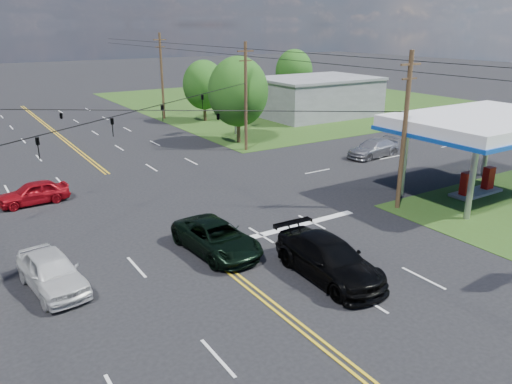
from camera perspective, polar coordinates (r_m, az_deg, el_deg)
ground at (r=32.39m, az=-12.48°, el=-1.43°), size 280.00×280.00×0.00m
grass_ne at (r=76.49m, az=3.97°, el=10.38°), size 46.00×48.00×0.03m
stop_bar at (r=27.90m, az=3.15°, el=-4.30°), size 10.00×0.50×0.02m
retail_ne at (r=63.77m, az=6.85°, el=10.66°), size 14.00×10.00×4.40m
gas_canopy at (r=35.62m, az=24.78°, el=6.98°), size 12.20×8.20×5.35m
pole_se at (r=31.02m, az=16.61°, el=6.80°), size 1.60×0.28×9.50m
pole_ne at (r=44.70m, az=-1.18°, el=10.96°), size 1.60×0.28×9.50m
pole_right_far at (r=61.58m, az=-10.71°, el=12.98°), size 1.60×0.28×10.00m
span_wire_signals at (r=30.90m, az=-13.25°, el=9.08°), size 26.00×18.00×1.13m
power_lines at (r=28.73m, az=-12.24°, el=13.71°), size 26.04×100.00×0.64m
tree_right_a at (r=47.77m, az=-2.06°, el=11.38°), size 5.70×5.70×8.18m
tree_right_b at (r=59.50m, az=-5.97°, el=12.08°), size 4.94×4.94×7.09m
tree_far_r at (r=73.78m, az=4.36°, el=13.62°), size 5.32×5.32×7.63m
pickup_dkgreen at (r=24.97m, az=-4.52°, el=-5.24°), size 2.93×5.72×1.55m
suv_black at (r=22.74m, az=8.33°, el=-7.56°), size 2.69×6.20×1.78m
pickup_white at (r=23.26m, az=-22.31°, el=-8.42°), size 2.53×5.03×1.64m
sedan_red at (r=34.62m, az=-24.08°, el=-0.07°), size 4.32×1.90×1.45m
sedan_far at (r=44.23m, az=13.26°, el=4.89°), size 5.31×2.46×1.50m
polesign_ne at (r=51.44m, az=-2.44°, el=13.13°), size 2.10×0.91×7.73m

